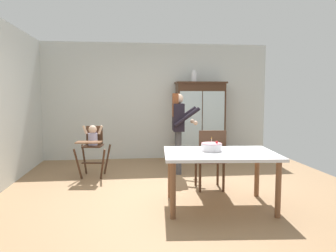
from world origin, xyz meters
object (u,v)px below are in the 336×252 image
at_px(china_cabinet, 200,121).
at_px(dining_chair_far_side, 211,156).
at_px(high_chair_with_toddler, 93,141).
at_px(dining_table, 220,159).
at_px(ceramic_vase, 194,77).
at_px(adult_person, 179,123).
at_px(birthday_cake, 211,147).

relative_size(china_cabinet, dining_chair_far_side, 1.88).
bearing_deg(high_chair_with_toddler, dining_table, -37.80).
distance_m(high_chair_with_toddler, dining_table, 2.61).
height_order(china_cabinet, ceramic_vase, ceramic_vase).
relative_size(china_cabinet, adult_person, 1.18).
height_order(china_cabinet, birthday_cake, china_cabinet).
bearing_deg(high_chair_with_toddler, ceramic_vase, 38.98).
xyz_separation_m(high_chair_with_toddler, dining_table, (1.86, -1.82, -0.00)).
bearing_deg(adult_person, china_cabinet, -26.14).
distance_m(china_cabinet, high_chair_with_toddler, 2.69).
bearing_deg(adult_person, birthday_cake, -171.99).
distance_m(china_cabinet, dining_chair_far_side, 2.52).
distance_m(china_cabinet, birthday_cake, 3.14).
distance_m(birthday_cake, dining_chair_far_side, 0.69).
xyz_separation_m(birthday_cake, dining_chair_far_side, (0.16, 0.63, -0.24)).
xyz_separation_m(china_cabinet, ceramic_vase, (-0.15, 0.00, 1.02)).
distance_m(high_chair_with_toddler, birthday_cake, 2.48).
xyz_separation_m(china_cabinet, birthday_cake, (-0.53, -3.09, -0.11)).
bearing_deg(high_chair_with_toddler, dining_chair_far_side, -23.11).
bearing_deg(birthday_cake, ceramic_vase, 83.07).
bearing_deg(ceramic_vase, china_cabinet, -1.40).
xyz_separation_m(china_cabinet, dining_table, (-0.44, -3.19, -0.26)).
relative_size(adult_person, dining_chair_far_side, 1.59).
distance_m(ceramic_vase, dining_table, 3.45).
bearing_deg(dining_table, high_chair_with_toddler, 135.65).
height_order(ceramic_vase, dining_table, ceramic_vase).
relative_size(adult_person, dining_table, 0.99).
height_order(china_cabinet, high_chair_with_toddler, china_cabinet).
bearing_deg(china_cabinet, birthday_cake, -99.71).
distance_m(china_cabinet, ceramic_vase, 1.03).
height_order(adult_person, dining_chair_far_side, adult_person).
distance_m(dining_table, birthday_cake, 0.19).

